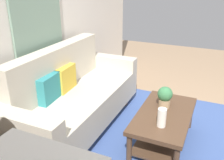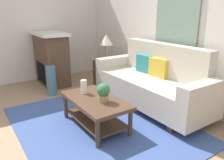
{
  "view_description": "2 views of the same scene",
  "coord_description": "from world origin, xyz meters",
  "px_view_note": "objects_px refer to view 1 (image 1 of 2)",
  "views": [
    {
      "loc": [
        -2.56,
        -0.04,
        1.91
      ],
      "look_at": [
        0.14,
        1.17,
        0.67
      ],
      "focal_mm": 39.89,
      "sensor_mm": 36.0,
      "label": 1
    },
    {
      "loc": [
        2.56,
        -1.0,
        1.63
      ],
      "look_at": [
        -0.14,
        0.82,
        0.6
      ],
      "focal_mm": 35.9,
      "sensor_mm": 36.0,
      "label": 2
    }
  ],
  "objects_px": {
    "coffee_table": "(164,122)",
    "tabletop_vase": "(162,118)",
    "couch": "(75,97)",
    "throw_pillow_mustard": "(66,78)",
    "potted_plant_tabletop": "(165,96)",
    "throw_pillow_teal": "(49,88)",
    "framed_painting": "(38,19)"
  },
  "relations": [
    {
      "from": "tabletop_vase",
      "to": "potted_plant_tabletop",
      "type": "xyz_separation_m",
      "value": [
        0.44,
        0.07,
        0.04
      ]
    },
    {
      "from": "tabletop_vase",
      "to": "couch",
      "type": "bearing_deg",
      "value": 80.34
    },
    {
      "from": "couch",
      "to": "throw_pillow_mustard",
      "type": "xyz_separation_m",
      "value": [
        0.0,
        0.13,
        0.25
      ]
    },
    {
      "from": "tabletop_vase",
      "to": "potted_plant_tabletop",
      "type": "relative_size",
      "value": 0.79
    },
    {
      "from": "potted_plant_tabletop",
      "to": "throw_pillow_mustard",
      "type": "bearing_deg",
      "value": 100.35
    },
    {
      "from": "coffee_table",
      "to": "tabletop_vase",
      "type": "distance_m",
      "value": 0.36
    },
    {
      "from": "throw_pillow_mustard",
      "to": "couch",
      "type": "bearing_deg",
      "value": -90.0
    },
    {
      "from": "coffee_table",
      "to": "potted_plant_tabletop",
      "type": "relative_size",
      "value": 4.2
    },
    {
      "from": "tabletop_vase",
      "to": "throw_pillow_mustard",
      "type": "bearing_deg",
      "value": 81.24
    },
    {
      "from": "throw_pillow_teal",
      "to": "tabletop_vase",
      "type": "xyz_separation_m",
      "value": [
        0.14,
        -1.33,
        -0.15
      ]
    },
    {
      "from": "framed_painting",
      "to": "tabletop_vase",
      "type": "bearing_deg",
      "value": -97.0
    },
    {
      "from": "throw_pillow_teal",
      "to": "potted_plant_tabletop",
      "type": "bearing_deg",
      "value": -65.52
    },
    {
      "from": "throw_pillow_teal",
      "to": "coffee_table",
      "type": "height_order",
      "value": "throw_pillow_teal"
    },
    {
      "from": "couch",
      "to": "tabletop_vase",
      "type": "relative_size",
      "value": 10.66
    },
    {
      "from": "throw_pillow_mustard",
      "to": "potted_plant_tabletop",
      "type": "distance_m",
      "value": 1.28
    },
    {
      "from": "potted_plant_tabletop",
      "to": "framed_painting",
      "type": "distance_m",
      "value": 1.83
    },
    {
      "from": "coffee_table",
      "to": "tabletop_vase",
      "type": "height_order",
      "value": "tabletop_vase"
    },
    {
      "from": "throw_pillow_teal",
      "to": "coffee_table",
      "type": "xyz_separation_m",
      "value": [
        0.42,
        -1.3,
        -0.37
      ]
    },
    {
      "from": "framed_painting",
      "to": "throw_pillow_mustard",
      "type": "bearing_deg",
      "value": -90.0
    },
    {
      "from": "tabletop_vase",
      "to": "potted_plant_tabletop",
      "type": "height_order",
      "value": "potted_plant_tabletop"
    },
    {
      "from": "coffee_table",
      "to": "potted_plant_tabletop",
      "type": "bearing_deg",
      "value": 15.72
    },
    {
      "from": "couch",
      "to": "throw_pillow_mustard",
      "type": "relative_size",
      "value": 6.13
    },
    {
      "from": "tabletop_vase",
      "to": "framed_painting",
      "type": "bearing_deg",
      "value": 83.0
    },
    {
      "from": "throw_pillow_teal",
      "to": "framed_painting",
      "type": "bearing_deg",
      "value": 44.82
    },
    {
      "from": "throw_pillow_mustard",
      "to": "tabletop_vase",
      "type": "bearing_deg",
      "value": -98.76
    },
    {
      "from": "throw_pillow_teal",
      "to": "tabletop_vase",
      "type": "height_order",
      "value": "throw_pillow_teal"
    },
    {
      "from": "couch",
      "to": "throw_pillow_mustard",
      "type": "bearing_deg",
      "value": 90.0
    },
    {
      "from": "couch",
      "to": "coffee_table",
      "type": "relative_size",
      "value": 2.01
    },
    {
      "from": "throw_pillow_teal",
      "to": "potted_plant_tabletop",
      "type": "relative_size",
      "value": 1.37
    },
    {
      "from": "framed_painting",
      "to": "potted_plant_tabletop",
      "type": "bearing_deg",
      "value": -81.82
    },
    {
      "from": "coffee_table",
      "to": "throw_pillow_teal",
      "type": "bearing_deg",
      "value": 107.81
    },
    {
      "from": "coffee_table",
      "to": "tabletop_vase",
      "type": "bearing_deg",
      "value": -174.19
    }
  ]
}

